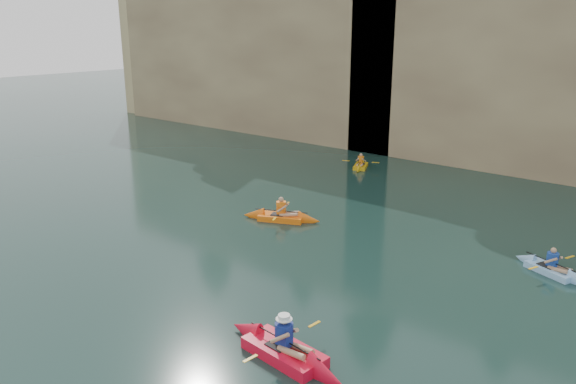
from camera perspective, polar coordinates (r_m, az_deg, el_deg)
The scene contains 10 objects.
ground at distance 15.54m, azimuth -7.00°, elevation -14.27°, with size 160.00×160.00×0.00m, color black.
cliff at distance 40.33m, azimuth 25.76°, elevation 12.34°, with size 70.00×16.00×12.00m, color tan.
cliff_slab_west at distance 43.56m, azimuth -4.13°, elevation 13.16°, with size 26.00×2.40×10.56m, color tan.
cliff_slab_center at distance 32.70m, azimuth 25.86°, elevation 11.13°, with size 24.00×2.40×11.40m, color tan.
sea_cave_west at distance 42.07m, azimuth -2.64°, elevation 8.57°, with size 4.50×1.00×4.00m, color black.
sea_cave_center at distance 34.54m, azimuth 15.06°, elevation 5.54°, with size 3.50×1.00×3.20m, color black.
main_kayaker at distance 14.46m, azimuth -0.40°, elevation -15.82°, with size 3.99×2.63×1.46m.
kayaker_orange at distance 23.68m, azimuth -0.70°, elevation -2.53°, with size 3.36×2.31×1.27m.
kayaker_ltblue_near at distance 20.76m, azimuth 25.15°, elevation -7.12°, with size 2.91×2.10×1.13m.
kayaker_yellow at distance 32.56m, azimuth 7.39°, elevation 2.67°, with size 1.98×2.64×1.06m.
Camera 1 is at (9.77, -9.08, 7.98)m, focal length 35.00 mm.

